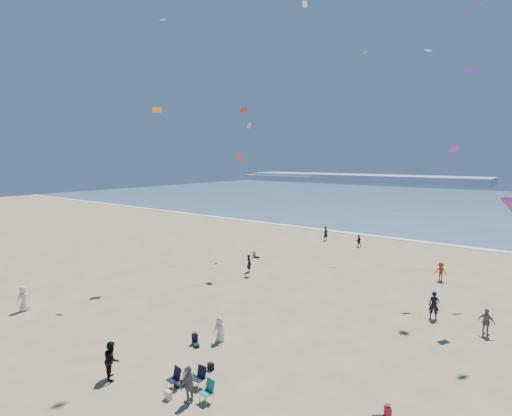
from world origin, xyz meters
The scene contains 11 objects.
ground centered at (0.00, 0.00, 0.00)m, with size 220.00×220.00×0.00m, color tan.
ocean centered at (0.00, 95.00, 0.03)m, with size 220.00×100.00×0.06m, color #476B84.
surf_line centered at (0.00, 45.00, 0.04)m, with size 220.00×1.20×0.08m, color white.
headland_far centered at (-60.00, 170.00, 1.60)m, with size 110.00×20.00×3.20m, color #7A8EA8.
headland_near centered at (-100.00, 165.00, 1.00)m, with size 40.00×14.00×2.00m, color #7A8EA8.
standing_flyers centered at (4.19, 14.24, 0.87)m, with size 36.91×41.91×1.92m.
seated_group centered at (-0.13, 6.86, 0.42)m, with size 22.24×33.73×0.84m.
chair_cluster centered at (1.95, 3.13, 0.50)m, with size 2.68×1.45×1.00m.
white_tote centered at (1.45, 2.08, 0.20)m, with size 0.35×0.20×0.40m, color silver.
black_backpack centered at (1.23, 5.10, 0.19)m, with size 0.30×0.22×0.38m, color black.
kites_aloft centered at (9.19, 13.61, 13.73)m, with size 35.42×43.47×29.17m.
Camera 1 is at (14.96, -9.04, 10.98)m, focal length 28.00 mm.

